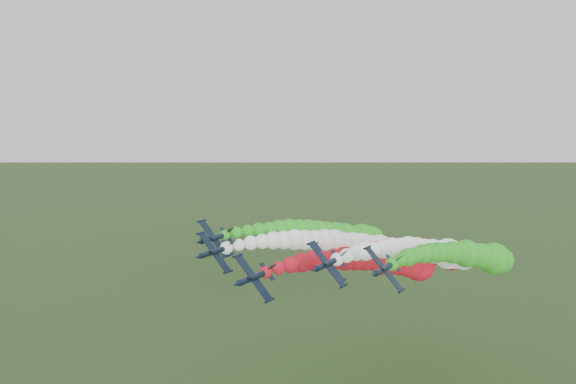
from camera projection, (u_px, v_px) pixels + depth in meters
name	position (u px, v px, depth m)	size (l,w,h in m)	color
jet_lead	(386.00, 262.00, 137.33)	(15.81, 76.38, 19.40)	black
jet_inner_left	(346.00, 245.00, 150.83)	(15.90, 76.47, 19.48)	black
jet_inner_right	(433.00, 253.00, 140.38)	(15.17, 75.74, 18.76)	black
jet_outer_left	(339.00, 235.00, 160.64)	(16.02, 76.59, 19.60)	black
jet_outer_right	(475.00, 256.00, 140.73)	(15.16, 75.73, 18.74)	black
jet_trail	(425.00, 253.00, 157.63)	(15.87, 76.44, 19.46)	black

